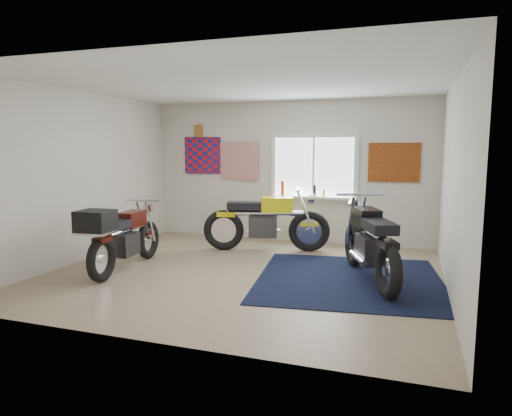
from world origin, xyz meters
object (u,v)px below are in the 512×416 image
(yellow_triumph, at_px, (266,223))
(black_chrome_bike, at_px, (370,244))
(navy_rug, at_px, (349,279))
(maroon_tourer, at_px, (121,237))

(yellow_triumph, relative_size, black_chrome_bike, 1.03)
(navy_rug, bearing_deg, black_chrome_bike, 13.54)
(yellow_triumph, xyz_separation_m, maroon_tourer, (-1.59, -1.99, 0.03))
(yellow_triumph, xyz_separation_m, black_chrome_bike, (1.90, -1.28, 0.01))
(navy_rug, height_order, maroon_tourer, maroon_tourer)
(yellow_triumph, height_order, black_chrome_bike, black_chrome_bike)
(yellow_triumph, distance_m, maroon_tourer, 2.55)
(navy_rug, relative_size, maroon_tourer, 1.31)
(maroon_tourer, bearing_deg, yellow_triumph, -43.48)
(yellow_triumph, bearing_deg, navy_rug, -53.51)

